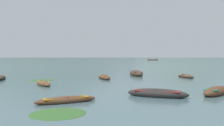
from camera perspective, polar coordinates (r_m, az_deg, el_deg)
name	(u,v)px	position (r m, az deg, el deg)	size (l,w,h in m)	color
ground_plane	(94,57)	(1506.22, -4.21, 1.33)	(6000.00, 6000.00, 0.00)	slate
mountain_1	(44,28)	(2019.76, -15.73, 7.81)	(1761.40, 1761.40, 457.60)	#4C5B56
mountain_2	(127,46)	(2425.93, 3.45, 3.89)	(676.57, 676.57, 213.44)	#4C5B56
mountain_3	(189,36)	(2609.23, 17.64, 6.00)	(1669.91, 1669.91, 426.59)	#56665B
rowboat_0	(157,94)	(15.49, 10.58, -7.06)	(3.92, 2.66, 0.63)	#2D2826
rowboat_1	(43,84)	(22.10, -15.80, -4.66)	(2.11, 3.10, 0.48)	brown
rowboat_2	(104,77)	(27.86, -1.86, -3.32)	(1.70, 4.39, 0.54)	brown
rowboat_3	(136,73)	(32.63, 5.68, -2.45)	(1.77, 4.47, 0.89)	#4C3323
rowboat_4	(186,76)	(30.54, 16.86, -2.97)	(1.41, 3.41, 0.52)	#4C3323
rowboat_6	(66,100)	(13.57, -10.69, -8.53)	(3.47, 2.10, 0.42)	brown
rowboat_7	(216,91)	(17.67, 23.29, -6.09)	(3.43, 3.39, 0.64)	brown
rowboat_8	(0,78)	(29.16, -24.80, -3.23)	(1.59, 3.65, 0.55)	#2D2826
ferry_0	(153,60)	(179.33, 9.52, 0.76)	(7.98, 4.29, 2.54)	brown
weed_patch_0	(42,80)	(26.83, -16.06, -3.92)	(2.69, 1.91, 0.14)	#38662D
weed_patch_2	(58,114)	(11.09, -12.52, -11.51)	(2.39, 2.46, 0.14)	#38662D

